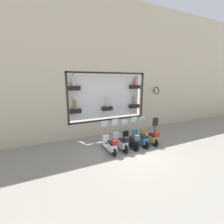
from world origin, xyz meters
name	(u,v)px	position (x,y,z in m)	size (l,w,h in m)	color
ground_plane	(133,152)	(0.00, 0.00, 0.00)	(120.00, 120.00, 0.00)	gray
building_facade	(108,68)	(3.60, 0.00, 4.92)	(1.22, 36.00, 9.62)	beige
scooter_olive_0	(150,137)	(0.51, -1.64, 0.47)	(1.80, 0.60, 1.68)	black
scooter_teal_1	(141,139)	(0.57, -0.94, 0.44)	(1.80, 0.61, 1.67)	black
scooter_black_2	(132,140)	(0.51, -0.23, 0.48)	(1.80, 0.60, 1.58)	black
scooter_silver_3	(121,142)	(0.51, 0.47, 0.48)	(1.80, 0.60, 1.69)	black
scooter_white_4	(110,145)	(0.50, 1.18, 0.46)	(1.79, 0.60, 1.65)	black
shop_sign_post	(155,128)	(0.83, -2.27, 0.88)	(0.36, 0.45, 1.64)	#232326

